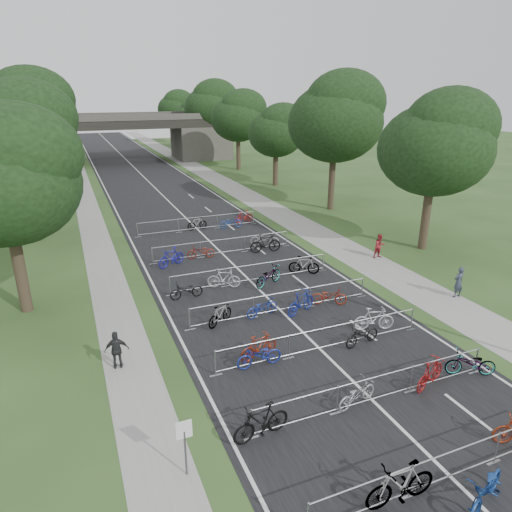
{
  "coord_description": "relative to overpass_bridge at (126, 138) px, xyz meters",
  "views": [
    {
      "loc": [
        -8.81,
        -6.95,
        10.17
      ],
      "look_at": [
        0.74,
        16.12,
        1.1
      ],
      "focal_mm": 32.0,
      "sensor_mm": 36.0,
      "label": 1
    }
  ],
  "objects": [
    {
      "name": "tree_right_3",
      "position": [
        13.11,
        -13.07,
        3.39
      ],
      "size": [
        7.17,
        7.17,
        10.93
      ],
      "color": "#33261C",
      "rests_on": "ground"
    },
    {
      "name": "barrier_row_6",
      "position": [
        0.0,
        -39.0,
        -2.99
      ],
      "size": [
        9.7,
        0.08,
        1.1
      ],
      "color": "#999CA1",
      "rests_on": "ground"
    },
    {
      "name": "bike_25",
      "position": [
        -0.02,
        -38.77,
        -3.04
      ],
      "size": [
        1.71,
        0.78,
        0.99
      ],
      "primitive_type": "imported",
      "rotation": [
        0.0,
        0.0,
        1.76
      ],
      "color": "#999CA1",
      "rests_on": "ground"
    },
    {
      "name": "tree_left_5",
      "position": [
        -11.39,
        10.93,
        4.58
      ],
      "size": [
        8.4,
        8.4,
        12.81
      ],
      "color": "#33261C",
      "rests_on": "ground"
    },
    {
      "name": "park_sign",
      "position": [
        -6.8,
        -62.0,
        -2.27
      ],
      "size": [
        0.45,
        0.06,
        1.83
      ],
      "color": "#4C4C51",
      "rests_on": "ground"
    },
    {
      "name": "bike_21",
      "position": [
        -1.54,
        -45.14,
        -3.07
      ],
      "size": [
        1.83,
        0.82,
        0.93
      ],
      "primitive_type": "imported",
      "rotation": [
        0.0,
        0.0,
        4.59
      ],
      "color": "maroon",
      "rests_on": "ground"
    },
    {
      "name": "tree_right_5",
      "position": [
        13.11,
        10.93,
        2.41
      ],
      "size": [
        6.16,
        6.16,
        9.39
      ],
      "color": "#33261C",
      "rests_on": "ground"
    },
    {
      "name": "bike_6",
      "position": [
        2.38,
        -61.41,
        -2.97
      ],
      "size": [
        1.93,
        1.15,
        1.12
      ],
      "primitive_type": "imported",
      "rotation": [
        0.0,
        0.0,
        1.93
      ],
      "color": "maroon",
      "rests_on": "ground"
    },
    {
      "name": "bike_10",
      "position": [
        1.81,
        -58.04,
        -3.06
      ],
      "size": [
        1.87,
        0.9,
        0.94
      ],
      "primitive_type": "imported",
      "rotation": [
        0.0,
        0.0,
        4.87
      ],
      "color": "black",
      "rests_on": "ground"
    },
    {
      "name": "bike_16",
      "position": [
        -3.9,
        -50.69,
        -3.08
      ],
      "size": [
        1.75,
        0.64,
        0.91
      ],
      "primitive_type": "imported",
      "rotation": [
        0.0,
        0.0,
        4.73
      ],
      "color": "black",
      "rests_on": "ground"
    },
    {
      "name": "bike_18",
      "position": [
        0.71,
        -50.73,
        -2.98
      ],
      "size": [
        2.2,
        1.65,
        1.11
      ],
      "primitive_type": "imported",
      "rotation": [
        0.0,
        0.0,
        2.07
      ],
      "color": "#999CA1",
      "rests_on": "ground"
    },
    {
      "name": "tree_right_4",
      "position": [
        13.11,
        -1.07,
        4.37
      ],
      "size": [
        8.18,
        8.18,
        12.47
      ],
      "color": "#33261C",
      "rests_on": "ground"
    },
    {
      "name": "road",
      "position": [
        0.0,
        -15.0,
        -3.53
      ],
      "size": [
        11.0,
        140.0,
        0.01
      ],
      "primitive_type": "cube",
      "color": "black",
      "rests_on": "ground"
    },
    {
      "name": "barrier_row_2",
      "position": [
        0.0,
        -57.8,
        -2.99
      ],
      "size": [
        9.7,
        0.08,
        1.1
      ],
      "color": "#999CA1",
      "rests_on": "ground"
    },
    {
      "name": "bike_5",
      "position": [
        -0.67,
        -61.28,
        -3.08
      ],
      "size": [
        1.81,
        0.98,
        0.9
      ],
      "primitive_type": "imported",
      "rotation": [
        0.0,
        0.0,
        1.8
      ],
      "color": "gray",
      "rests_on": "ground"
    },
    {
      "name": "tree_right_1",
      "position": [
        13.11,
        -37.07,
        4.37
      ],
      "size": [
        8.18,
        8.18,
        12.47
      ],
      "color": "#33261C",
      "rests_on": "ground"
    },
    {
      "name": "bike_7",
      "position": [
        4.3,
        -61.44,
        -3.04
      ],
      "size": [
        1.98,
        1.4,
        0.99
      ],
      "primitive_type": "imported",
      "rotation": [
        0.0,
        0.0,
        4.26
      ],
      "color": "#999CA1",
      "rests_on": "ground"
    },
    {
      "name": "barrier_row_3",
      "position": [
        0.0,
        -54.0,
        -2.99
      ],
      "size": [
        9.7,
        0.08,
        1.1
      ],
      "color": "#999CA1",
      "rests_on": "ground"
    },
    {
      "name": "bike_1",
      "position": [
        -1.91,
        -65.04,
        -2.91
      ],
      "size": [
        2.11,
        0.68,
        1.26
      ],
      "primitive_type": "imported",
      "rotation": [
        0.0,
        0.0,
        4.67
      ],
      "color": "#999CA1",
      "rests_on": "ground"
    },
    {
      "name": "sidewalk_right",
      "position": [
        8.0,
        -15.0,
        -3.53
      ],
      "size": [
        3.0,
        140.0,
        0.01
      ],
      "primitive_type": "cube",
      "color": "gray",
      "rests_on": "ground"
    },
    {
      "name": "barrier_row_4",
      "position": [
        0.0,
        -50.0,
        -2.99
      ],
      "size": [
        9.7,
        0.08,
        1.1
      ],
      "color": "#999CA1",
      "rests_on": "ground"
    },
    {
      "name": "bike_4",
      "position": [
        -4.3,
        -61.47,
        -2.94
      ],
      "size": [
        2.02,
        0.81,
        1.18
      ],
      "primitive_type": "imported",
      "rotation": [
        0.0,
        0.0,
        4.84
      ],
      "color": "black",
      "rests_on": "ground"
    },
    {
      "name": "tree_right_2",
      "position": [
        13.11,
        -25.07,
        2.41
      ],
      "size": [
        6.16,
        6.16,
        9.39
      ],
      "color": "#33261C",
      "rests_on": "ground"
    },
    {
      "name": "pedestrian_b",
      "position": [
        9.11,
        -49.42,
        -2.75
      ],
      "size": [
        0.78,
        0.61,
        1.58
      ],
      "primitive_type": "imported",
      "rotation": [
        0.0,
        0.0,
        0.02
      ],
      "color": "maroon",
      "rests_on": "ground"
    },
    {
      "name": "bike_20",
      "position": [
        -3.6,
        -45.81,
        -2.95
      ],
      "size": [
        1.99,
        1.37,
        1.17
      ],
      "primitive_type": "imported",
      "rotation": [
        0.0,
        0.0,
        5.18
      ],
      "color": "navy",
      "rests_on": "ground"
    },
    {
      "name": "barrier_row_5",
      "position": [
        0.0,
        -45.0,
        -2.99
      ],
      "size": [
        9.7,
        0.08,
        1.1
      ],
      "color": "#999CA1",
      "rests_on": "ground"
    },
    {
      "name": "tree_right_0",
      "position": [
        13.11,
        -49.07,
        3.39
      ],
      "size": [
        7.17,
        7.17,
        10.93
      ],
      "color": "#33261C",
      "rests_on": "ground"
    },
    {
      "name": "pedestrian_c",
      "position": [
        -7.94,
        -55.83,
        -2.76
      ],
      "size": [
        0.95,
        0.49,
        1.56
      ],
      "primitive_type": "imported",
      "rotation": [
        0.0,
        0.0,
        3.01
      ],
      "color": "#262729",
      "rests_on": "ground"
    },
    {
      "name": "bike_22",
      "position": [
        2.75,
        -45.66,
        -2.9
      ],
      "size": [
        2.16,
        0.82,
        1.26
      ],
      "primitive_type": "imported",
      "rotation": [
        0.0,
        0.0,
        1.46
      ],
      "color": "black",
      "rests_on": "ground"
    },
    {
      "name": "pedestrian_a",
      "position": [
        9.2,
        -55.9,
        -2.7
      ],
      "size": [
        0.63,
        0.43,
        1.66
      ],
      "primitive_type": "imported",
      "rotation": [
        0.0,
        0.0,
        3.2
      ],
      "color": "#2C3342",
      "rests_on": "ground"
    },
    {
      "name": "bike_17",
      "position": [
        -1.67,
        -50.13,
        -2.99
      ],
      "size": [
        1.88,
        1.18,
        1.1
      ],
      "primitive_type": "imported",
      "rotation": [
        0.0,
        0.0,
        1.17
      ],
      "color": "#ABABB3",
      "rests_on": "ground"
    },
    {
      "name": "sidewalk_left",
      "position": [
        -7.5,
        -15.0,
        -3.53
      ],
      "size": [
        2.0,
        140.0,
        0.01
      ],
      "primitive_type": "cube",
      "color": "gray",
      "rests_on": "ground"
    },
    {
      "name": "tree_left_2",
      "position": [
        -11.39,
        -25.07,
        4.58
      ],
      "size": [
        8.4,
        8.4,
        12.81
      ],
      "color": "#33261C",
      "rests_on": "ground"
    },
    {
      "name": "lane_markings",
      "position": [
        0.0,
        -15.0,
        -3.53
      ],
      "size": [
        0.12,
        140.0,
        0.0
      ],
      "primitive_type": "cube",
      "color": "silver",
      "rests_on": "ground"
    },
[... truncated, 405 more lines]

